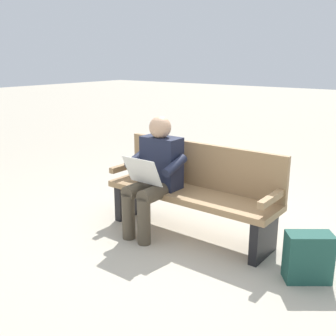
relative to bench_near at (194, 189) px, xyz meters
name	(u,v)px	position (x,y,z in m)	size (l,w,h in m)	color
ground_plane	(189,234)	(0.00, 0.07, -0.46)	(40.00, 40.00, 0.00)	#B7AD99
bench_near	(194,189)	(0.00, 0.00, 0.00)	(1.80, 0.50, 0.90)	#9E7A51
person_seated	(155,173)	(0.32, 0.23, 0.17)	(0.57, 0.58, 1.18)	#1E2338
backpack	(308,257)	(-1.24, 0.23, -0.26)	(0.40, 0.36, 0.40)	#1E4C42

